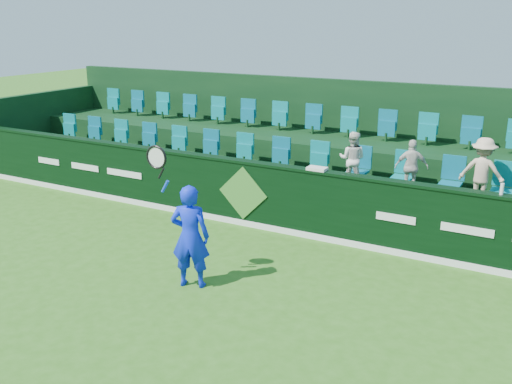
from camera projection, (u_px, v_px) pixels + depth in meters
The scene contains 13 objects.
ground at pixel (111, 307), 8.38m from camera, with size 60.00×60.00×0.00m, color #2E6518.
sponsor_hoarding at pixel (246, 193), 11.53m from camera, with size 16.00×0.25×1.35m.
stand_tier_front at pixel (271, 192), 12.54m from camera, with size 16.00×2.00×0.80m, color black.
stand_tier_back at pixel (306, 162), 14.06m from camera, with size 16.00×1.80×1.30m, color black.
stand_rear at pixel (314, 136), 14.26m from camera, with size 16.00×4.10×2.60m.
seat_row_front at pixel (279, 157), 12.67m from camera, with size 13.50×0.50×0.60m, color #08797F.
seat_row_back at pixel (312, 122), 14.03m from camera, with size 13.50×0.50×0.60m, color #08797F.
tennis_player at pixel (190, 235), 8.82m from camera, with size 1.11×0.58×2.32m.
spectator_left at pixel (352, 159), 11.43m from camera, with size 0.54×0.42×1.11m, color white.
spectator_middle at pixel (411, 167), 10.89m from camera, with size 0.63×0.26×1.07m, color silver.
spectator_right at pixel (482, 171), 10.29m from camera, with size 0.80×0.46×1.23m, color beige.
towel at pixel (317, 169), 10.62m from camera, with size 0.36×0.23×0.05m, color white.
drinks_bottle at pixel (502, 189), 9.13m from camera, with size 0.06×0.06×0.19m, color silver.
Camera 1 is at (5.48, -5.56, 4.09)m, focal length 40.00 mm.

